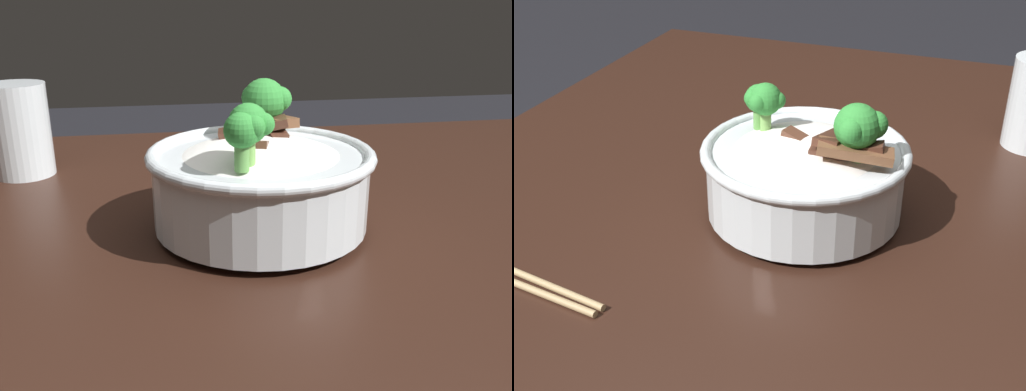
% 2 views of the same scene
% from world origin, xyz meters
% --- Properties ---
extents(dining_table, '(1.39, 0.94, 0.81)m').
position_xyz_m(dining_table, '(0.00, 0.00, 0.69)').
color(dining_table, black).
rests_on(dining_table, ground).
extents(rice_bowl, '(0.23, 0.23, 0.15)m').
position_xyz_m(rice_bowl, '(-0.07, 0.02, 0.87)').
color(rice_bowl, silver).
rests_on(rice_bowl, dining_table).
extents(drinking_glass, '(0.08, 0.08, 0.12)m').
position_xyz_m(drinking_glass, '(-0.36, 0.26, 0.87)').
color(drinking_glass, white).
rests_on(drinking_glass, dining_table).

